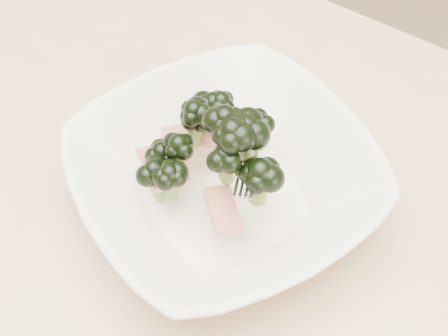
{
  "coord_description": "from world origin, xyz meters",
  "views": [
    {
      "loc": [
        0.27,
        -0.21,
        1.25
      ],
      "look_at": [
        0.08,
        0.08,
        0.8
      ],
      "focal_mm": 50.0,
      "sensor_mm": 36.0,
      "label": 1
    }
  ],
  "objects": [
    {
      "name": "broccoli_dish",
      "position": [
        0.08,
        0.08,
        0.79
      ],
      "size": [
        0.36,
        0.36,
        0.13
      ],
      "color": "#EFE3CA",
      "rests_on": "dining_table"
    },
    {
      "name": "dining_table",
      "position": [
        0.0,
        0.0,
        0.65
      ],
      "size": [
        1.2,
        0.8,
        0.75
      ],
      "color": "tan",
      "rests_on": "ground"
    }
  ]
}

